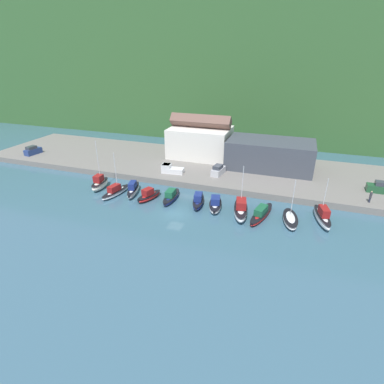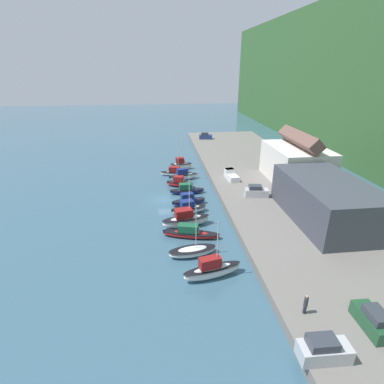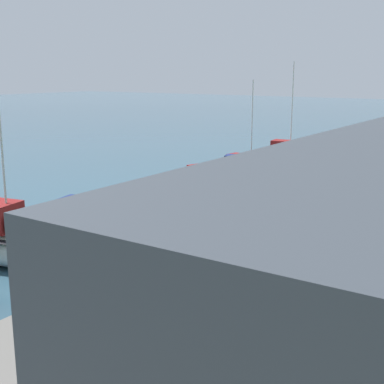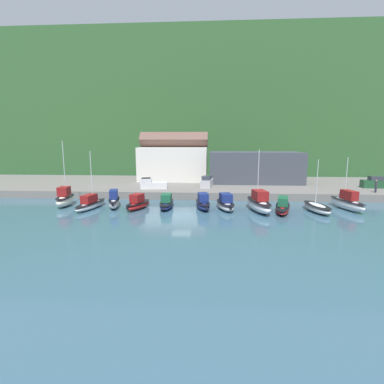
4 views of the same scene
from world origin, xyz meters
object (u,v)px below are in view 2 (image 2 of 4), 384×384
(moored_boat_0, at_px, (181,165))
(moored_boat_8, at_px, (190,233))
(moored_boat_1, at_px, (176,172))
(moored_boat_3, at_px, (180,183))
(moored_boat_4, at_px, (187,190))
(moored_boat_5, at_px, (188,201))
(parked_car_1, at_px, (373,320))
(parked_car_2, at_px, (324,350))
(moored_boat_6, at_px, (188,208))
(pickup_truck_0, at_px, (231,175))
(parked_car_0, at_px, (256,192))
(moored_boat_9, at_px, (192,251))
(moored_boat_2, at_px, (183,176))
(parked_car_3, at_px, (205,136))
(moored_boat_7, at_px, (186,220))
(person_on_quay, at_px, (306,304))
(moored_boat_10, at_px, (212,270))

(moored_boat_0, distance_m, moored_boat_8, 32.17)
(moored_boat_1, height_order, moored_boat_3, moored_boat_1)
(moored_boat_4, bearing_deg, moored_boat_5, -4.82)
(parked_car_1, height_order, parked_car_2, same)
(moored_boat_1, xyz_separation_m, moored_boat_5, (16.31, 1.26, 0.06))
(moored_boat_6, relative_size, parked_car_1, 1.54)
(pickup_truck_0, bearing_deg, parked_car_1, -91.66)
(parked_car_0, bearing_deg, moored_boat_9, -32.81)
(moored_boat_0, bearing_deg, moored_boat_6, -6.88)
(moored_boat_2, distance_m, moored_boat_3, 4.07)
(moored_boat_4, relative_size, moored_boat_8, 0.80)
(parked_car_3, height_order, pickup_truck_0, parked_car_3)
(parked_car_1, bearing_deg, parked_car_3, 93.52)
(moored_boat_2, bearing_deg, moored_boat_1, -168.51)
(moored_boat_1, height_order, moored_boat_6, moored_boat_1)
(moored_boat_1, xyz_separation_m, moored_boat_8, (27.59, 0.33, -0.05))
(moored_boat_7, bearing_deg, parked_car_3, 156.76)
(moored_boat_6, relative_size, parked_car_2, 1.54)
(parked_car_3, bearing_deg, person_on_quay, 5.10)
(moored_boat_6, bearing_deg, moored_boat_4, 164.78)
(moored_boat_7, bearing_deg, person_on_quay, 13.73)
(moored_boat_0, xyz_separation_m, moored_boat_6, (24.11, -0.64, -0.28))
(parked_car_0, bearing_deg, pickup_truck_0, -158.06)
(moored_boat_1, bearing_deg, parked_car_0, 49.62)
(parked_car_1, distance_m, person_on_quay, 5.78)
(moored_boat_6, relative_size, moored_boat_8, 0.74)
(moored_boat_3, height_order, moored_boat_4, moored_boat_3)
(moored_boat_3, bearing_deg, moored_boat_5, 23.32)
(moored_boat_6, height_order, parked_car_0, parked_car_0)
(moored_boat_5, distance_m, parked_car_2, 34.28)
(moored_boat_2, height_order, moored_boat_6, moored_boat_2)
(moored_boat_1, relative_size, moored_boat_8, 0.94)
(moored_boat_7, bearing_deg, pickup_truck_0, 135.63)
(pickup_truck_0, xyz_separation_m, person_on_quay, (38.15, -1.86, 0.28))
(moored_boat_9, bearing_deg, moored_boat_1, 171.29)
(moored_boat_3, bearing_deg, moored_boat_6, 20.37)
(parked_car_0, xyz_separation_m, pickup_truck_0, (-9.96, -2.37, -0.10))
(moored_boat_8, relative_size, moored_boat_9, 1.21)
(moored_boat_1, xyz_separation_m, moored_boat_10, (37.01, 1.90, 0.29))
(moored_boat_0, xyz_separation_m, moored_boat_9, (36.76, -1.43, -0.51))
(parked_car_0, bearing_deg, person_on_quay, 0.04)
(moored_boat_0, relative_size, parked_car_3, 2.23)
(moored_boat_0, height_order, parked_car_3, moored_boat_0)
(moored_boat_4, bearing_deg, moored_boat_0, 177.34)
(moored_boat_6, xyz_separation_m, person_on_quay, (25.34, 8.64, 1.51))
(moored_boat_8, bearing_deg, moored_boat_4, -169.82)
(parked_car_1, bearing_deg, moored_boat_5, 115.09)
(moored_boat_1, bearing_deg, moored_boat_7, 10.04)
(moored_boat_3, height_order, moored_boat_9, moored_boat_9)
(moored_boat_3, bearing_deg, moored_boat_9, 17.35)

